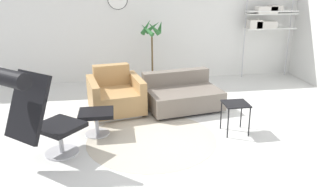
{
  "coord_description": "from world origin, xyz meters",
  "views": [
    {
      "loc": [
        -0.72,
        -4.4,
        2.15
      ],
      "look_at": [
        0.02,
        0.28,
        0.55
      ],
      "focal_mm": 35.0,
      "sensor_mm": 36.0,
      "label": 1
    }
  ],
  "objects_px": {
    "lounge_chair": "(35,109)",
    "armchair_red": "(116,96)",
    "potted_plant": "(152,54)",
    "side_table": "(236,107)",
    "couch_low": "(182,96)",
    "ottoman": "(96,117)",
    "shelf_unit": "(266,18)"
  },
  "relations": [
    {
      "from": "lounge_chair",
      "to": "armchair_red",
      "type": "height_order",
      "value": "lounge_chair"
    },
    {
      "from": "lounge_chair",
      "to": "potted_plant",
      "type": "bearing_deg",
      "value": 100.79
    },
    {
      "from": "armchair_red",
      "to": "side_table",
      "type": "distance_m",
      "value": 2.1
    },
    {
      "from": "couch_low",
      "to": "potted_plant",
      "type": "height_order",
      "value": "potted_plant"
    },
    {
      "from": "ottoman",
      "to": "side_table",
      "type": "height_order",
      "value": "side_table"
    },
    {
      "from": "lounge_chair",
      "to": "ottoman",
      "type": "distance_m",
      "value": 1.09
    },
    {
      "from": "side_table",
      "to": "armchair_red",
      "type": "bearing_deg",
      "value": 147.31
    },
    {
      "from": "side_table",
      "to": "shelf_unit",
      "type": "height_order",
      "value": "shelf_unit"
    },
    {
      "from": "armchair_red",
      "to": "potted_plant",
      "type": "xyz_separation_m",
      "value": [
        0.81,
        1.4,
        0.43
      ]
    },
    {
      "from": "side_table",
      "to": "shelf_unit",
      "type": "relative_size",
      "value": 0.25
    },
    {
      "from": "lounge_chair",
      "to": "shelf_unit",
      "type": "height_order",
      "value": "shelf_unit"
    },
    {
      "from": "couch_low",
      "to": "side_table",
      "type": "xyz_separation_m",
      "value": [
        0.58,
        -1.14,
        0.18
      ]
    },
    {
      "from": "potted_plant",
      "to": "couch_low",
      "type": "bearing_deg",
      "value": -75.1
    },
    {
      "from": "armchair_red",
      "to": "side_table",
      "type": "height_order",
      "value": "armchair_red"
    },
    {
      "from": "lounge_chair",
      "to": "side_table",
      "type": "relative_size",
      "value": 2.69
    },
    {
      "from": "lounge_chair",
      "to": "shelf_unit",
      "type": "relative_size",
      "value": 0.67
    },
    {
      "from": "armchair_red",
      "to": "side_table",
      "type": "relative_size",
      "value": 2.22
    },
    {
      "from": "armchair_red",
      "to": "shelf_unit",
      "type": "height_order",
      "value": "shelf_unit"
    },
    {
      "from": "ottoman",
      "to": "shelf_unit",
      "type": "height_order",
      "value": "shelf_unit"
    },
    {
      "from": "ottoman",
      "to": "armchair_red",
      "type": "height_order",
      "value": "armchair_red"
    },
    {
      "from": "side_table",
      "to": "couch_low",
      "type": "bearing_deg",
      "value": 117.05
    },
    {
      "from": "ottoman",
      "to": "couch_low",
      "type": "relative_size",
      "value": 0.36
    },
    {
      "from": "couch_low",
      "to": "shelf_unit",
      "type": "height_order",
      "value": "shelf_unit"
    },
    {
      "from": "couch_low",
      "to": "side_table",
      "type": "bearing_deg",
      "value": 106.46
    },
    {
      "from": "armchair_red",
      "to": "couch_low",
      "type": "distance_m",
      "value": 1.18
    },
    {
      "from": "lounge_chair",
      "to": "ottoman",
      "type": "bearing_deg",
      "value": 90.0
    },
    {
      "from": "side_table",
      "to": "potted_plant",
      "type": "height_order",
      "value": "potted_plant"
    },
    {
      "from": "ottoman",
      "to": "potted_plant",
      "type": "height_order",
      "value": "potted_plant"
    },
    {
      "from": "potted_plant",
      "to": "armchair_red",
      "type": "bearing_deg",
      "value": -119.98
    },
    {
      "from": "side_table",
      "to": "potted_plant",
      "type": "bearing_deg",
      "value": 110.61
    },
    {
      "from": "lounge_chair",
      "to": "couch_low",
      "type": "relative_size",
      "value": 0.9
    },
    {
      "from": "potted_plant",
      "to": "lounge_chair",
      "type": "bearing_deg",
      "value": -119.84
    }
  ]
}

